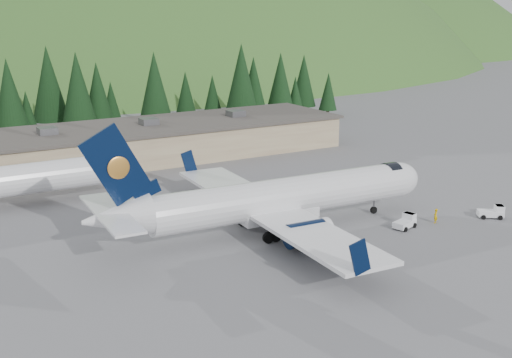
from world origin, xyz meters
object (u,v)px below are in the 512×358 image
object	(u,v)px
baggage_tug_a	(406,222)
ramp_worker	(436,216)
terminal_building	(118,144)
airliner	(276,200)
baggage_tug_b	(493,212)

from	to	relation	value
baggage_tug_a	ramp_worker	xyz separation A→B (m)	(3.74, -0.53, 0.16)
baggage_tug_a	terminal_building	size ratio (longest dim) A/B	0.04
airliner	baggage_tug_b	xyz separation A→B (m)	(22.73, -8.44, -2.72)
baggage_tug_a	ramp_worker	world-z (taller)	ramp_worker
baggage_tug_a	baggage_tug_b	xyz separation A→B (m)	(10.49, -2.42, 0.00)
airliner	baggage_tug_b	distance (m)	24.39
baggage_tug_b	terminal_building	xyz separation A→B (m)	(-26.63, 46.38, 1.98)
ramp_worker	airliner	bearing A→B (deg)	-51.78
airliner	ramp_worker	world-z (taller)	airliner
baggage_tug_a	airliner	bearing A→B (deg)	138.05
airliner	terminal_building	size ratio (longest dim) A/B	0.53
airliner	baggage_tug_a	world-z (taller)	airliner
baggage_tug_b	terminal_building	size ratio (longest dim) A/B	0.04
terminal_building	ramp_worker	bearing A→B (deg)	-65.93
airliner	baggage_tug_a	distance (m)	13.90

